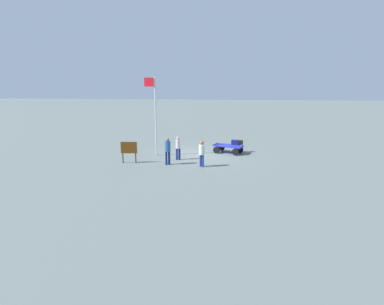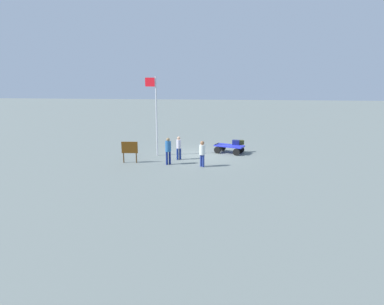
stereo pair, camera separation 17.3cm
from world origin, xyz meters
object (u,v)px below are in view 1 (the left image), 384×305
(suitcase_dark, at_px, (239,142))
(worker_trailing, at_px, (168,149))
(luggage_cart, at_px, (228,147))
(suitcase_navy, at_px, (235,142))
(flagpole, at_px, (154,110))
(worker_supervisor, at_px, (178,147))
(worker_lead, at_px, (202,152))
(signboard, at_px, (129,149))

(suitcase_dark, bearing_deg, worker_trailing, 40.25)
(luggage_cart, distance_m, suitcase_navy, 0.65)
(suitcase_dark, height_order, worker_trailing, worker_trailing)
(worker_trailing, height_order, flagpole, flagpole)
(suitcase_dark, bearing_deg, suitcase_navy, 11.90)
(luggage_cart, xyz_separation_m, worker_supervisor, (3.40, 2.31, 0.46))
(worker_trailing, bearing_deg, suitcase_navy, -138.43)
(luggage_cart, xyz_separation_m, flagpole, (5.17, 1.26, 2.78))
(worker_lead, height_order, signboard, worker_lead)
(suitcase_dark, xyz_separation_m, worker_trailing, (4.66, 3.95, 0.27))
(luggage_cart, xyz_separation_m, suitcase_dark, (-0.78, -0.29, 0.32))
(luggage_cart, bearing_deg, suitcase_dark, -159.94)
(worker_lead, relative_size, signboard, 1.17)
(flagpole, bearing_deg, worker_trailing, 118.22)
(worker_lead, distance_m, worker_trailing, 2.22)
(flagpole, bearing_deg, suitcase_dark, -165.50)
(suitcase_dark, height_order, signboard, signboard)
(worker_lead, relative_size, worker_supervisor, 1.03)
(worker_supervisor, bearing_deg, suitcase_navy, -146.90)
(luggage_cart, relative_size, worker_supervisor, 1.45)
(luggage_cart, distance_m, suitcase_dark, 0.89)
(signboard, bearing_deg, worker_supervisor, -159.01)
(luggage_cart, height_order, signboard, signboard)
(worker_lead, distance_m, flagpole, 4.96)
(worker_trailing, xyz_separation_m, signboard, (2.57, -0.18, -0.11))
(worker_lead, distance_m, signboard, 4.79)
(suitcase_dark, distance_m, signboard, 8.16)
(suitcase_navy, bearing_deg, luggage_cart, 24.24)
(worker_supervisor, distance_m, signboard, 3.27)
(suitcase_navy, height_order, worker_trailing, worker_trailing)
(worker_lead, bearing_deg, signboard, -5.88)
(worker_lead, height_order, worker_supervisor, worker_lead)
(luggage_cart, bearing_deg, worker_supervisor, 34.28)
(signboard, bearing_deg, suitcase_dark, -152.45)
(worker_supervisor, bearing_deg, luggage_cart, -145.72)
(suitcase_navy, xyz_separation_m, worker_lead, (2.19, 4.20, 0.20))
(suitcase_navy, relative_size, signboard, 0.40)
(suitcase_navy, bearing_deg, worker_supervisor, 33.10)
(suitcase_navy, height_order, flagpole, flagpole)
(suitcase_navy, distance_m, worker_trailing, 5.87)
(worker_lead, relative_size, worker_trailing, 0.94)
(suitcase_navy, relative_size, suitcase_dark, 0.88)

